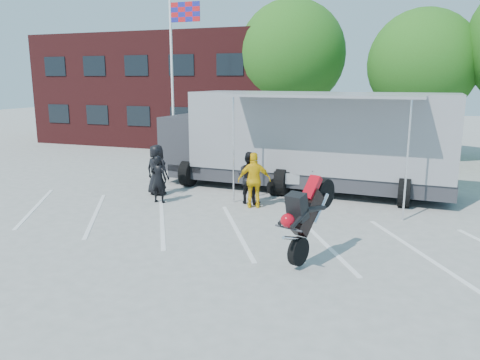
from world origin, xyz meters
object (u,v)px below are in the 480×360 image
Objects in this scene: spectator_leather_b at (159,179)px; spectator_leather_c at (249,178)px; stunt_bike_rider at (316,259)px; spectator_hivis at (254,180)px; spectator_leather_a at (157,170)px; tree_mid at (422,64)px; flagpole at (176,61)px; parked_motorcycle at (296,197)px; tree_left at (292,55)px; transporter_truck at (304,190)px.

spectator_leather_c is at bearing -160.50° from spectator_leather_b.
spectator_hivis is at bearing 146.38° from stunt_bike_rider.
spectator_leather_a is 1.04× the size of spectator_leather_c.
tree_mid reaches higher than spectator_leather_c.
spectator_hivis is (3.93, -0.47, -0.00)m from spectator_leather_a.
stunt_bike_rider is at bearing -49.24° from flagpole.
spectator_leather_a reaches higher than parked_motorcycle.
spectator_leather_c is (5.81, -6.05, -4.16)m from flagpole.
stunt_bike_rider is 4.88m from spectator_hivis.
spectator_leather_c is 0.60m from spectator_hivis.
tree_mid is 15.24m from spectator_leather_b.
spectator_hivis is at bearing -46.72° from flagpole.
tree_left reaches higher than tree_mid.
spectator_leather_b is at bearing -124.93° from tree_mid.
parked_motorcycle is 4.99m from spectator_leather_b.
parked_motorcycle is at bearing -149.53° from spectator_leather_b.
transporter_truck reaches higher than spectator_leather_b.
spectator_leather_c reaches higher than spectator_leather_b.
transporter_truck is 7.17m from stunt_bike_rider.
tree_mid is at bearing -8.13° from tree_left.
spectator_leather_c is (-5.44, -11.05, -4.05)m from tree_mid.
tree_mid is 4.13× the size of spectator_hivis.
flagpole is 0.68× the size of transporter_truck.
tree_left reaches higher than parked_motorcycle.
tree_left reaches higher than transporter_truck.
flagpole is 9.88m from spectator_hivis.
spectator_leather_c is at bearing 126.75° from parked_motorcycle.
parked_motorcycle is at bearing -32.99° from flagpole.
spectator_leather_c is (-3.17, 4.36, 0.90)m from stunt_bike_rider.
spectator_hivis is at bearing -179.03° from spectator_leather_a.
tree_left is 7.10m from tree_mid.
tree_mid is 10.61m from transporter_truck.
spectator_leather_b is (-4.29, -2.40, 0.83)m from parked_motorcycle.
tree_mid is (7.00, -1.00, -0.62)m from tree_left.
tree_mid is 4.65× the size of spectator_leather_b.
tree_mid reaches higher than stunt_bike_rider.
flagpole is 0.93× the size of tree_left.
spectator_leather_a is at bearing -149.73° from transporter_truck.
flagpole is at bearing -125.28° from tree_left.
tree_mid reaches higher than transporter_truck.
tree_mid is at bearing -106.77° from spectator_leather_c.
flagpole reaches higher than spectator_leather_b.
spectator_leather_a is at bearing 96.05° from parked_motorcycle.
transporter_truck is 5.68m from spectator_leather_a.
flagpole is 9.89m from parked_motorcycle.
spectator_leather_b is at bearing -68.00° from flagpole.
flagpole is at bearing -62.06° from spectator_leather_a.
tree_left is (4.24, 6.00, 0.51)m from flagpole.
spectator_leather_b is (-1.40, -13.03, -4.74)m from tree_left.
tree_left is 12.34m from parked_motorcycle.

